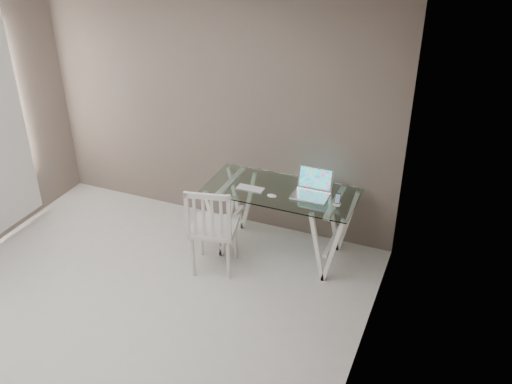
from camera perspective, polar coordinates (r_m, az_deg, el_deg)
room at (r=4.27m, az=-18.13°, el=3.20°), size 4.50×4.52×2.71m
desk at (r=5.83m, az=2.49°, el=-2.94°), size 1.50×0.70×0.75m
chair at (r=5.48m, az=-4.46°, el=-3.44°), size 0.53×0.53×0.96m
laptop at (r=5.57m, az=5.66°, el=0.36°), size 0.35×0.30×0.24m
keyboard at (r=5.66m, az=-0.56°, el=0.36°), size 0.29×0.12×0.01m
mouse at (r=5.51m, az=1.59°, el=-0.39°), size 0.10×0.06×0.03m
phone_dock at (r=5.43m, az=8.13°, el=-0.98°), size 0.06×0.06×0.12m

